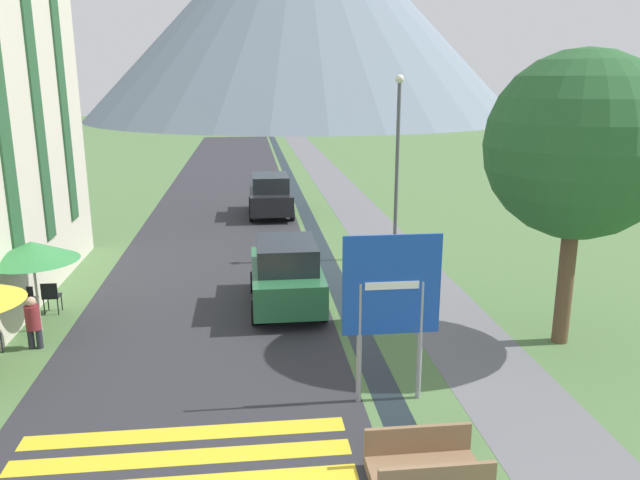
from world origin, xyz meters
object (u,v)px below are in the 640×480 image
object	(u,v)px
parked_car_far	(270,195)
streetlamp	(397,154)
road_sign	(391,298)
cafe_chair_far_right	(27,298)
cafe_chair_far_left	(51,295)
tree_by_path	(579,146)
parked_car_near	(286,274)
person_seated_near	(33,320)
footbridge	(426,470)
cafe_umbrella_middle_green	(32,251)

from	to	relation	value
parked_car_far	streetlamp	distance (m)	8.68
road_sign	cafe_chair_far_right	xyz separation A→B (m)	(-8.14, 5.16, -1.53)
cafe_chair_far_left	cafe_chair_far_right	bearing A→B (deg)	-134.92
cafe_chair_far_left	streetlamp	bearing A→B (deg)	45.92
cafe_chair_far_left	streetlamp	world-z (taller)	streetlamp
cafe_chair_far_left	tree_by_path	distance (m)	13.16
parked_car_near	tree_by_path	size ratio (longest dim) A/B	0.59
road_sign	person_seated_near	xyz separation A→B (m)	(-7.36, 3.19, -1.37)
footbridge	cafe_umbrella_middle_green	size ratio (longest dim) A/B	0.77
footbridge	cafe_umbrella_middle_green	xyz separation A→B (m)	(-7.58, 6.76, 1.76)
road_sign	cafe_chair_far_right	world-z (taller)	road_sign
parked_car_far	person_seated_near	size ratio (longest dim) A/B	3.27
parked_car_far	streetlamp	world-z (taller)	streetlamp
cafe_chair_far_left	cafe_umbrella_middle_green	distance (m)	1.85
parked_car_far	tree_by_path	distance (m)	16.12
parked_car_far	person_seated_near	xyz separation A→B (m)	(-5.80, -13.50, -0.23)
footbridge	person_seated_near	world-z (taller)	person_seated_near
parked_car_near	tree_by_path	xyz separation A→B (m)	(6.11, -3.00, 3.58)
streetlamp	footbridge	bearing A→B (deg)	-100.95
footbridge	cafe_umbrella_middle_green	world-z (taller)	cafe_umbrella_middle_green
cafe_umbrella_middle_green	person_seated_near	xyz separation A→B (m)	(0.21, -1.05, -1.31)
footbridge	road_sign	bearing A→B (deg)	90.16
footbridge	parked_car_near	distance (m)	7.91
parked_car_far	cafe_umbrella_middle_green	world-z (taller)	cafe_umbrella_middle_green
footbridge	parked_car_far	distance (m)	19.29
parked_car_near	parked_car_far	xyz separation A→B (m)	(0.03, 11.50, 0.00)
streetlamp	cafe_umbrella_middle_green	bearing A→B (deg)	-152.55
parked_car_near	road_sign	bearing A→B (deg)	-72.94
footbridge	parked_car_far	xyz separation A→B (m)	(-1.57, 19.22, 0.68)
cafe_umbrella_middle_green	tree_by_path	bearing A→B (deg)	-9.58
parked_car_near	streetlamp	xyz separation A→B (m)	(3.90, 4.18, 2.59)
cafe_chair_far_left	person_seated_near	distance (m)	2.19
cafe_chair_far_left	cafe_umbrella_middle_green	world-z (taller)	cafe_umbrella_middle_green
tree_by_path	cafe_chair_far_right	bearing A→B (deg)	166.83
road_sign	cafe_chair_far_left	distance (m)	9.44
streetlamp	tree_by_path	size ratio (longest dim) A/B	0.92
cafe_chair_far_right	cafe_chair_far_left	xyz separation A→B (m)	(0.52, 0.20, 0.00)
road_sign	parked_car_far	size ratio (longest dim) A/B	0.81
road_sign	footbridge	xyz separation A→B (m)	(0.01, -2.53, -1.82)
footbridge	tree_by_path	xyz separation A→B (m)	(4.51, 4.72, 4.26)
road_sign	streetlamp	distance (m)	9.76
parked_car_far	streetlamp	xyz separation A→B (m)	(3.87, -7.32, 2.59)
cafe_chair_far_left	person_seated_near	world-z (taller)	person_seated_near
road_sign	streetlamp	bearing A→B (deg)	76.15
cafe_umbrella_middle_green	streetlamp	size ratio (longest dim) A/B	0.37
road_sign	parked_car_near	distance (m)	5.55
parked_car_near	streetlamp	bearing A→B (deg)	46.96
road_sign	parked_car_far	bearing A→B (deg)	95.35
person_seated_near	streetlamp	bearing A→B (deg)	32.58
footbridge	parked_car_far	world-z (taller)	parked_car_far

